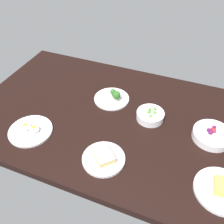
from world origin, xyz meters
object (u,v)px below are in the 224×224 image
Objects in this scene: plate_cheese at (222,190)px; bowl_peas at (150,115)px; plate_sandwich at (104,158)px; bowl_berries at (212,135)px; plate_eggs at (30,130)px; plate_broccoli at (112,98)px.

bowl_peas is at bearing 140.80° from plate_cheese.
bowl_peas reaches higher than plate_sandwich.
bowl_berries is 84.40cm from plate_eggs.
plate_sandwich and plate_eggs have the same top height.
plate_broccoli is 45.53cm from plate_eggs.
plate_broccoli is 40.62cm from plate_sandwich.
plate_sandwich is at bearing -73.55° from plate_broccoli.
bowl_berries is (29.70, -2.19, -0.15)cm from bowl_peas.
bowl_berries is at bearing 102.65° from plate_cheese.
bowl_berries is at bearing 19.01° from plate_eggs.
bowl_berries reaches higher than plate_sandwich.
plate_broccoli reaches higher than plate_eggs.
plate_broccoli reaches higher than bowl_berries.
plate_cheese is 47.32cm from plate_sandwich.
bowl_peas is 0.78× the size of bowl_berries.
bowl_peas is at bearing 175.78° from bowl_berries.
plate_sandwich is at bearing -3.51° from plate_eggs.
plate_cheese is at bearing 3.50° from plate_sandwich.
plate_cheese is 1.50× the size of bowl_peas.
plate_cheese is at bearing 0.35° from plate_eggs.
bowl_berries reaches higher than bowl_peas.
bowl_peas is at bearing 70.28° from plate_sandwich.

